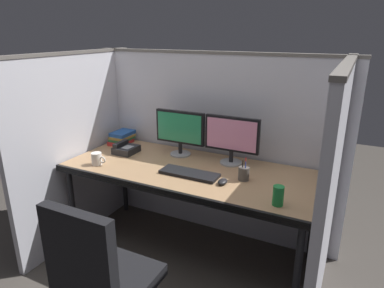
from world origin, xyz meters
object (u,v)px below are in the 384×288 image
(desk, at_px, (188,175))
(monitor_right, at_px, (232,137))
(pen_cup, at_px, (244,173))
(coffee_mug, at_px, (97,159))
(keyboard_main, at_px, (189,173))
(book_stack, at_px, (122,138))
(soda_can, at_px, (278,196))
(monitor_left, at_px, (180,130))
(computer_mouse, at_px, (223,182))
(desk_phone, at_px, (126,149))

(desk, bearing_deg, monitor_right, 45.75)
(pen_cup, bearing_deg, monitor_right, 126.58)
(pen_cup, height_order, coffee_mug, pen_cup)
(monitor_right, xyz_separation_m, pen_cup, (0.19, -0.25, -0.17))
(monitor_right, height_order, keyboard_main, monitor_right)
(book_stack, distance_m, coffee_mug, 0.53)
(desk, distance_m, coffee_mug, 0.72)
(keyboard_main, distance_m, soda_can, 0.69)
(book_stack, bearing_deg, monitor_left, -2.71)
(keyboard_main, relative_size, coffee_mug, 3.41)
(monitor_right, bearing_deg, computer_mouse, -77.94)
(computer_mouse, bearing_deg, desk_phone, 167.59)
(book_stack, distance_m, soda_can, 1.64)
(keyboard_main, relative_size, desk_phone, 2.26)
(desk_phone, xyz_separation_m, pen_cup, (1.07, -0.09, 0.02))
(desk, relative_size, keyboard_main, 4.42)
(monitor_right, distance_m, pen_cup, 0.35)
(keyboard_main, bearing_deg, desk_phone, 165.66)
(desk, relative_size, computer_mouse, 19.79)
(monitor_left, distance_m, pen_cup, 0.70)
(monitor_right, distance_m, soda_can, 0.71)
(coffee_mug, bearing_deg, desk, 18.90)
(monitor_left, distance_m, monitor_right, 0.45)
(monitor_right, height_order, pen_cup, monitor_right)
(computer_mouse, xyz_separation_m, soda_can, (0.40, -0.13, 0.04))
(monitor_left, height_order, keyboard_main, monitor_left)
(monitor_right, bearing_deg, book_stack, 178.66)
(book_stack, bearing_deg, pen_cup, -12.41)
(desk, distance_m, monitor_left, 0.41)
(desk_phone, relative_size, coffee_mug, 1.51)
(monitor_left, xyz_separation_m, soda_can, (0.93, -0.50, -0.15))
(monitor_right, distance_m, keyboard_main, 0.44)
(computer_mouse, xyz_separation_m, coffee_mug, (-1.00, -0.10, 0.03))
(keyboard_main, relative_size, computer_mouse, 4.48)
(desk, distance_m, soda_can, 0.78)
(keyboard_main, height_order, soda_can, soda_can)
(desk_phone, bearing_deg, book_stack, 134.14)
(computer_mouse, distance_m, pen_cup, 0.17)
(soda_can, relative_size, pen_cup, 0.72)
(monitor_right, bearing_deg, desk, -134.25)
(desk_phone, bearing_deg, computer_mouse, -12.41)
(computer_mouse, relative_size, coffee_mug, 0.76)
(desk, xyz_separation_m, computer_mouse, (0.33, -0.13, 0.07))
(computer_mouse, height_order, book_stack, book_stack)
(book_stack, bearing_deg, desk_phone, -45.86)
(desk_phone, bearing_deg, monitor_left, 20.12)
(keyboard_main, relative_size, soda_can, 3.52)
(desk, xyz_separation_m, pen_cup, (0.43, -0.00, 0.10))
(desk, xyz_separation_m, coffee_mug, (-0.67, -0.23, 0.10))
(keyboard_main, bearing_deg, coffee_mug, -169.24)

